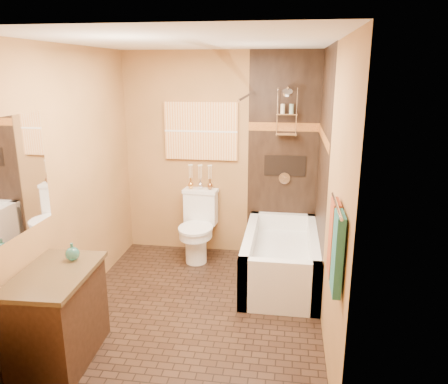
% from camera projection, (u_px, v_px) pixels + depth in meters
% --- Properties ---
extents(floor, '(3.00, 3.00, 0.00)m').
position_uv_depth(floor, '(196.00, 309.00, 4.30)').
color(floor, black).
rests_on(floor, ground).
extents(wall_left, '(0.02, 3.00, 2.50)m').
position_uv_depth(wall_left, '(70.00, 182.00, 4.13)').
color(wall_left, '#B07844').
rests_on(wall_left, floor).
extents(wall_right, '(0.02, 3.00, 2.50)m').
position_uv_depth(wall_right, '(329.00, 192.00, 3.79)').
color(wall_right, '#B07844').
rests_on(wall_right, floor).
extents(wall_back, '(2.40, 0.02, 2.50)m').
position_uv_depth(wall_back, '(220.00, 156.00, 5.39)').
color(wall_back, '#B07844').
rests_on(wall_back, floor).
extents(wall_front, '(2.40, 0.02, 2.50)m').
position_uv_depth(wall_front, '(139.00, 253.00, 2.53)').
color(wall_front, '#B07844').
rests_on(wall_front, floor).
extents(ceiling, '(3.00, 3.00, 0.00)m').
position_uv_depth(ceiling, '(191.00, 41.00, 3.62)').
color(ceiling, silver).
rests_on(ceiling, wall_back).
extents(alcove_tile_back, '(0.85, 0.01, 2.50)m').
position_uv_depth(alcove_tile_back, '(283.00, 158.00, 5.26)').
color(alcove_tile_back, black).
rests_on(alcove_tile_back, wall_back).
extents(alcove_tile_right, '(0.01, 1.50, 2.50)m').
position_uv_depth(alcove_tile_right, '(322.00, 172.00, 4.50)').
color(alcove_tile_right, black).
rests_on(alcove_tile_right, wall_right).
extents(mosaic_band_back, '(0.85, 0.01, 0.10)m').
position_uv_depth(mosaic_band_back, '(284.00, 127.00, 5.15)').
color(mosaic_band_back, brown).
rests_on(mosaic_band_back, alcove_tile_back).
extents(mosaic_band_right, '(0.01, 1.50, 0.10)m').
position_uv_depth(mosaic_band_right, '(323.00, 137.00, 4.40)').
color(mosaic_band_right, brown).
rests_on(mosaic_band_right, alcove_tile_right).
extents(alcove_niche, '(0.50, 0.01, 0.25)m').
position_uv_depth(alcove_niche, '(285.00, 166.00, 5.28)').
color(alcove_niche, black).
rests_on(alcove_niche, alcove_tile_back).
extents(shower_fixtures, '(0.24, 0.33, 1.16)m').
position_uv_depth(shower_fixtures, '(286.00, 124.00, 5.04)').
color(shower_fixtures, silver).
rests_on(shower_fixtures, floor).
extents(curtain_rod, '(0.03, 1.55, 0.03)m').
position_uv_depth(curtain_rod, '(247.00, 96.00, 4.41)').
color(curtain_rod, silver).
rests_on(curtain_rod, wall_back).
extents(towel_bar, '(0.02, 0.55, 0.02)m').
position_uv_depth(towel_bar, '(337.00, 205.00, 2.74)').
color(towel_bar, silver).
rests_on(towel_bar, wall_right).
extents(towel_teal, '(0.05, 0.22, 0.52)m').
position_uv_depth(towel_teal, '(338.00, 254.00, 2.69)').
color(towel_teal, '#1F695D').
rests_on(towel_teal, towel_bar).
extents(towel_rust, '(0.05, 0.22, 0.52)m').
position_uv_depth(towel_rust, '(334.00, 238.00, 2.93)').
color(towel_rust, maroon).
rests_on(towel_rust, towel_bar).
extents(sunset_painting, '(0.90, 0.04, 0.70)m').
position_uv_depth(sunset_painting, '(201.00, 131.00, 5.31)').
color(sunset_painting, orange).
rests_on(sunset_painting, wall_back).
extents(vanity_mirror, '(0.01, 1.00, 0.90)m').
position_uv_depth(vanity_mirror, '(9.00, 179.00, 3.20)').
color(vanity_mirror, white).
rests_on(vanity_mirror, wall_left).
extents(bathtub, '(0.80, 1.50, 0.55)m').
position_uv_depth(bathtub, '(281.00, 262.00, 4.84)').
color(bathtub, white).
rests_on(bathtub, floor).
extents(toilet, '(0.44, 0.64, 0.84)m').
position_uv_depth(toilet, '(198.00, 226.00, 5.36)').
color(toilet, white).
rests_on(toilet, floor).
extents(vanity, '(0.57, 0.89, 0.77)m').
position_uv_depth(vanity, '(58.00, 316.00, 3.46)').
color(vanity, black).
rests_on(vanity, floor).
extents(teal_bottle, '(0.14, 0.14, 0.18)m').
position_uv_depth(teal_bottle, '(72.00, 252.00, 3.55)').
color(teal_bottle, '#246C60').
rests_on(teal_bottle, vanity).
extents(bud_vases, '(0.31, 0.06, 0.30)m').
position_uv_depth(bud_vases, '(200.00, 176.00, 5.38)').
color(bud_vases, gold).
rests_on(bud_vases, toilet).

